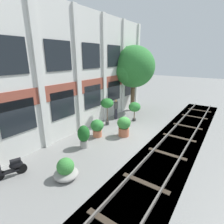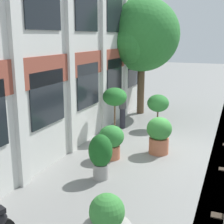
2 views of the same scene
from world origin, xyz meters
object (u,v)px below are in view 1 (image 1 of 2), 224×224
object	(u,v)px
potted_plant_ribbed_drum	(97,127)
resident_by_doorway	(116,109)
potted_plant_glazed_jar	(84,135)
potted_plant_terracotta_small	(107,104)
potted_plant_tall_urn	(135,107)
scooter_near_curb	(11,168)
broadleaf_tree	(134,68)
potted_plant_wide_bowl	(66,170)
potted_plant_stone_basin	(124,126)

from	to	relation	value
potted_plant_ribbed_drum	resident_by_doorway	xyz separation A→B (m)	(3.60, 0.91, 0.25)
potted_plant_ribbed_drum	potted_plant_glazed_jar	bearing A→B (deg)	-169.24
potted_plant_terracotta_small	potted_plant_ribbed_drum	bearing A→B (deg)	-161.52
potted_plant_tall_urn	potted_plant_glazed_jar	bearing A→B (deg)	176.80
potted_plant_terracotta_small	scooter_near_curb	world-z (taller)	potted_plant_terracotta_small
broadleaf_tree	potted_plant_glazed_jar	xyz separation A→B (m)	(-8.27, -1.29, -3.32)
potted_plant_wide_bowl	broadleaf_tree	bearing A→B (deg)	13.27
potted_plant_stone_basin	potted_plant_wide_bowl	world-z (taller)	potted_plant_stone_basin
potted_plant_glazed_jar	resident_by_doorway	size ratio (longest dim) A/B	0.80
potted_plant_ribbed_drum	scooter_near_curb	distance (m)	5.37
potted_plant_stone_basin	potted_plant_tall_urn	bearing A→B (deg)	14.78
potted_plant_tall_urn	potted_plant_glazed_jar	world-z (taller)	potted_plant_tall_urn
broadleaf_tree	potted_plant_glazed_jar	size ratio (longest dim) A/B	4.48
potted_plant_tall_urn	potted_plant_wide_bowl	bearing A→B (deg)	-173.51
potted_plant_wide_bowl	scooter_near_curb	xyz separation A→B (m)	(-1.31, 2.04, 0.06)
potted_plant_ribbed_drum	resident_by_doorway	world-z (taller)	resident_by_doorway
potted_plant_stone_basin	potted_plant_terracotta_small	distance (m)	2.50
potted_plant_stone_basin	resident_by_doorway	xyz separation A→B (m)	(2.51, 2.31, 0.18)
broadleaf_tree	resident_by_doorway	world-z (taller)	broadleaf_tree
potted_plant_glazed_jar	potted_plant_wide_bowl	distance (m)	2.77
potted_plant_glazed_jar	potted_plant_ribbed_drum	distance (m)	1.62
broadleaf_tree	potted_plant_stone_basin	distance (m)	6.95
potted_plant_stone_basin	resident_by_doorway	size ratio (longest dim) A/B	0.78
potted_plant_glazed_jar	resident_by_doorway	world-z (taller)	resident_by_doorway
broadleaf_tree	scooter_near_curb	bearing A→B (deg)	-177.69
broadleaf_tree	potted_plant_tall_urn	xyz separation A→B (m)	(-2.63, -1.61, -2.92)
potted_plant_ribbed_drum	resident_by_doorway	distance (m)	3.72
potted_plant_terracotta_small	resident_by_doorway	world-z (taller)	potted_plant_terracotta_small
potted_plant_terracotta_small	scooter_near_curb	size ratio (longest dim) A/B	1.61
potted_plant_glazed_jar	resident_by_doorway	distance (m)	5.33
potted_plant_wide_bowl	scooter_near_curb	size ratio (longest dim) A/B	0.82
broadleaf_tree	potted_plant_stone_basin	world-z (taller)	broadleaf_tree
scooter_near_curb	potted_plant_terracotta_small	bearing A→B (deg)	-157.07
potted_plant_stone_basin	potted_plant_glazed_jar	xyz separation A→B (m)	(-2.68, 1.10, 0.04)
potted_plant_terracotta_small	potted_plant_tall_urn	world-z (taller)	potted_plant_terracotta_small
potted_plant_terracotta_small	potted_plant_wide_bowl	xyz separation A→B (m)	(-6.10, -2.23, -1.32)
scooter_near_curb	potted_plant_glazed_jar	bearing A→B (deg)	-170.62
potted_plant_tall_urn	potted_plant_terracotta_small	bearing A→B (deg)	146.72
potted_plant_wide_bowl	resident_by_doorway	world-z (taller)	resident_by_doorway
potted_plant_glazed_jar	scooter_near_curb	bearing A→B (deg)	167.88
potted_plant_stone_basin	potted_plant_terracotta_small	bearing A→B (deg)	64.97
potted_plant_terracotta_small	potted_plant_glazed_jar	bearing A→B (deg)	-164.80
potted_plant_stone_basin	resident_by_doorway	distance (m)	3.42
potted_plant_tall_urn	potted_plant_glazed_jar	size ratio (longest dim) A/B	1.16
potted_plant_glazed_jar	potted_plant_tall_urn	bearing A→B (deg)	-3.20
potted_plant_glazed_jar	potted_plant_wide_bowl	xyz separation A→B (m)	(-2.45, -1.24, -0.39)
potted_plant_ribbed_drum	potted_plant_wide_bowl	world-z (taller)	potted_plant_ribbed_drum
broadleaf_tree	potted_plant_tall_urn	distance (m)	4.25
potted_plant_glazed_jar	potted_plant_wide_bowl	world-z (taller)	potted_plant_glazed_jar
potted_plant_ribbed_drum	scooter_near_curb	size ratio (longest dim) A/B	0.89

